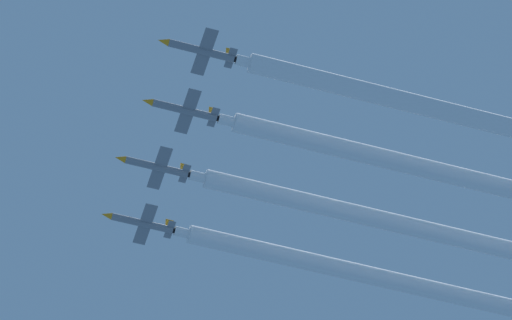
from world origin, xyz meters
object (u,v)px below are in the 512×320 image
at_px(jet_far_left, 199,50).
at_px(jet_inner_right, 140,223).
at_px(jet_center, 155,166).
at_px(jet_inner_left, 183,110).

distance_m(jet_far_left, jet_inner_right, 30.00).
bearing_deg(jet_center, jet_inner_left, -174.58).
relative_size(jet_far_left, jet_center, 1.00).
xyz_separation_m(jet_inner_left, jet_inner_right, (20.48, 0.44, 0.00)).
height_order(jet_inner_left, jet_center, jet_center).
xyz_separation_m(jet_far_left, jet_center, (20.16, 0.59, 0.07)).
height_order(jet_center, jet_inner_right, jet_center).
height_order(jet_far_left, jet_center, jet_center).
bearing_deg(jet_inner_left, jet_far_left, 177.47).
distance_m(jet_inner_left, jet_inner_right, 20.48).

